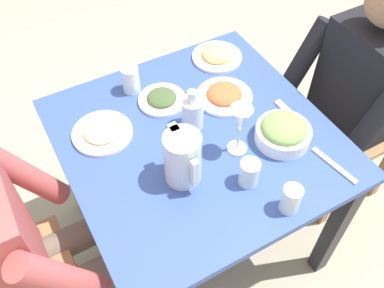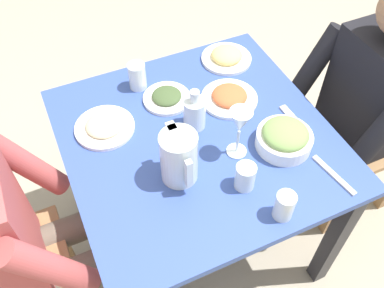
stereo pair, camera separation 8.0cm
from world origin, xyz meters
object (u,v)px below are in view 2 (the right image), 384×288
object	(u,v)px
plate_dolmas	(167,97)
water_glass_far_left	(284,206)
salad_bowl	(285,137)
water_glass_near_right	(137,76)
dining_table	(197,156)
water_pitcher	(179,157)
diner_near	(30,232)
wine_glass	(240,124)
water_glass_by_pitcher	(245,177)
chair_far	(375,121)
oil_carafe	(194,114)
plate_rice_curry	(229,97)
diner_far	(347,112)
plate_fries	(226,56)
plate_beans	(104,126)

from	to	relation	value
plate_dolmas	water_glass_far_left	world-z (taller)	water_glass_far_left
salad_bowl	water_glass_near_right	size ratio (longest dim) A/B	1.80
dining_table	water_pitcher	xyz separation A→B (m)	(0.13, -0.13, 0.21)
water_pitcher	plate_dolmas	bearing A→B (deg)	164.46
diner_near	wine_glass	distance (m)	0.75
plate_dolmas	water_glass_by_pitcher	world-z (taller)	water_glass_by_pitcher
chair_far	water_glass_far_left	bearing A→B (deg)	-65.82
oil_carafe	water_glass_near_right	bearing A→B (deg)	-157.53
chair_far	plate_rice_curry	xyz separation A→B (m)	(-0.19, -0.64, 0.24)
dining_table	diner_near	world-z (taller)	diner_near
diner_far	plate_fries	size ratio (longest dim) A/B	5.62
water_glass_near_right	diner_near	bearing A→B (deg)	-51.48
diner_far	plate_fries	distance (m)	0.54
plate_rice_curry	wine_glass	xyz separation A→B (m)	(0.24, -0.10, 0.13)
salad_bowl	plate_fries	world-z (taller)	salad_bowl
dining_table	plate_fries	size ratio (longest dim) A/B	4.44
dining_table	chair_far	xyz separation A→B (m)	(0.07, 0.83, -0.11)
plate_fries	plate_dolmas	size ratio (longest dim) A/B	1.15
water_glass_by_pitcher	plate_rice_curry	bearing A→B (deg)	159.20
plate_dolmas	salad_bowl	bearing A→B (deg)	36.68
water_pitcher	plate_dolmas	xyz separation A→B (m)	(-0.35, 0.10, -0.08)
water_pitcher	plate_fries	world-z (taller)	water_pitcher
dining_table	diner_near	bearing A→B (deg)	-82.35
plate_rice_curry	water_glass_by_pitcher	bearing A→B (deg)	-20.80
chair_far	wine_glass	world-z (taller)	wine_glass
salad_bowl	plate_beans	world-z (taller)	salad_bowl
diner_near	water_glass_near_right	distance (m)	0.68
dining_table	water_glass_near_right	distance (m)	0.39
diner_far	plate_fries	xyz separation A→B (m)	(-0.40, -0.34, 0.10)
diner_far	plate_rice_curry	size ratio (longest dim) A/B	5.43
diner_far	salad_bowl	bearing A→B (deg)	-76.02
diner_far	plate_dolmas	distance (m)	0.72
plate_rice_curry	water_glass_far_left	size ratio (longest dim) A/B	2.17
diner_near	water_glass_far_left	bearing A→B (deg)	66.78
plate_dolmas	plate_beans	bearing A→B (deg)	-79.88
plate_rice_curry	water_glass_by_pitcher	distance (m)	0.40
water_glass_near_right	water_glass_by_pitcher	bearing A→B (deg)	14.43
oil_carafe	diner_near	bearing A→B (deg)	-77.80
plate_fries	salad_bowl	bearing A→B (deg)	-4.22
chair_far	plate_dolmas	bearing A→B (deg)	-108.30
diner_far	water_glass_far_left	xyz separation A→B (m)	(0.33, -0.53, 0.13)
water_glass_by_pitcher	plate_dolmas	bearing A→B (deg)	-170.70
plate_dolmas	wine_glass	size ratio (longest dim) A/B	0.93
dining_table	water_pitcher	distance (m)	0.28
chair_far	water_glass_by_pitcher	size ratio (longest dim) A/B	9.33
salad_bowl	water_pitcher	bearing A→B (deg)	-94.55
dining_table	water_glass_far_left	xyz separation A→B (m)	(0.40, 0.10, 0.17)
diner_far	wine_glass	bearing A→B (deg)	-84.48
diner_far	plate_fries	bearing A→B (deg)	-140.04
plate_fries	water_glass_by_pitcher	distance (m)	0.64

